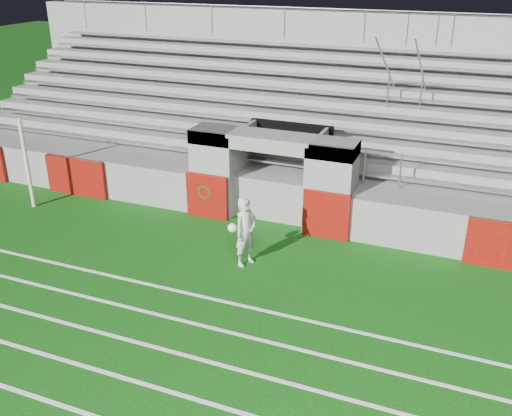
% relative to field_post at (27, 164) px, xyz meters
% --- Properties ---
extents(ground, '(90.00, 90.00, 0.00)m').
position_rel_field_post_xyz_m(ground, '(7.19, -1.65, -1.40)').
color(ground, '#0C440B').
rests_on(ground, ground).
extents(field_post, '(0.12, 0.12, 2.80)m').
position_rel_field_post_xyz_m(field_post, '(0.00, 0.00, 0.00)').
color(field_post, beige).
rests_on(field_post, ground).
extents(stadium_structure, '(26.00, 8.48, 5.42)m').
position_rel_field_post_xyz_m(stadium_structure, '(7.19, 6.32, 0.09)').
color(stadium_structure, slate).
rests_on(stadium_structure, ground).
extents(goalkeeper_with_ball, '(0.76, 0.77, 1.79)m').
position_rel_field_post_xyz_m(goalkeeper_with_ball, '(7.51, -0.86, -0.50)').
color(goalkeeper_with_ball, silver).
rests_on(goalkeeper_with_ball, ground).
extents(hose_coil, '(0.49, 0.14, 0.55)m').
position_rel_field_post_xyz_m(hose_coil, '(5.33, 1.28, -0.63)').
color(hose_coil, '#0E4615').
rests_on(hose_coil, ground).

